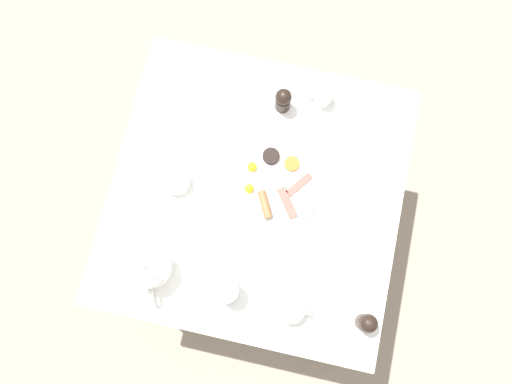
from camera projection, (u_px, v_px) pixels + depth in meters
name	position (u px, v px, depth m)	size (l,w,h in m)	color
ground_plane	(256.00, 227.00, 2.34)	(8.00, 8.00, 0.00)	gray
table	(256.00, 198.00, 1.68)	(0.93, 0.92, 0.76)	white
breakfast_plate	(272.00, 182.00, 1.60)	(0.32, 0.32, 0.04)	white
teapot_near	(148.00, 268.00, 1.50)	(0.13, 0.22, 0.13)	white
teacup_with_saucer_left	(177.00, 182.00, 1.58)	(0.15, 0.15, 0.06)	white
teacup_with_saucer_right	(291.00, 309.00, 1.50)	(0.15, 0.15, 0.06)	white
water_glass_tall	(227.00, 291.00, 1.49)	(0.07, 0.07, 0.10)	white
creamer_jug	(323.00, 97.00, 1.64)	(0.08, 0.06, 0.06)	white
pepper_grinder	(283.00, 100.00, 1.61)	(0.05, 0.05, 0.10)	black
salt_grinder	(367.00, 323.00, 1.46)	(0.05, 0.05, 0.10)	black
napkin_folded	(345.00, 266.00, 1.55)	(0.19, 0.16, 0.01)	white
fork_by_plate	(192.00, 122.00, 1.65)	(0.15, 0.13, 0.00)	silver
knife_by_plate	(367.00, 170.00, 1.62)	(0.20, 0.02, 0.00)	silver
spoon_for_tea	(235.00, 82.00, 1.68)	(0.13, 0.11, 0.00)	silver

